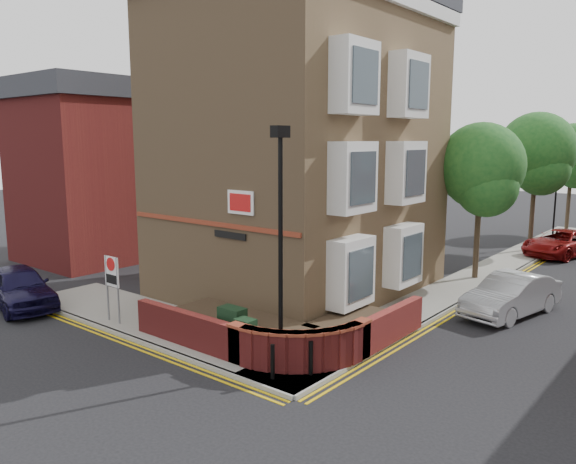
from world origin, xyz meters
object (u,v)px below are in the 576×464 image
(silver_car_near, at_px, (511,295))
(utility_cabinet_large, at_px, (232,328))
(lamppost, at_px, (281,247))
(navy_hatchback, at_px, (19,287))
(zone_sign, at_px, (112,277))

(silver_car_near, bearing_deg, utility_cabinet_large, -109.28)
(lamppost, distance_m, utility_cabinet_large, 3.24)
(navy_hatchback, distance_m, silver_car_near, 17.64)
(utility_cabinet_large, xyz_separation_m, silver_car_near, (5.13, 8.57, 0.00))
(utility_cabinet_large, distance_m, silver_car_near, 9.99)
(zone_sign, distance_m, navy_hatchback, 4.64)
(utility_cabinet_large, bearing_deg, lamppost, -3.01)
(navy_hatchback, bearing_deg, zone_sign, -66.82)
(utility_cabinet_large, relative_size, silver_car_near, 0.27)
(silver_car_near, bearing_deg, lamppost, -98.80)
(lamppost, height_order, zone_sign, lamppost)
(navy_hatchback, xyz_separation_m, silver_car_near, (14.27, 10.37, -0.04))
(lamppost, bearing_deg, navy_hatchback, -171.25)
(lamppost, xyz_separation_m, navy_hatchback, (-11.04, -1.70, -2.58))
(zone_sign, bearing_deg, navy_hatchback, -167.35)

